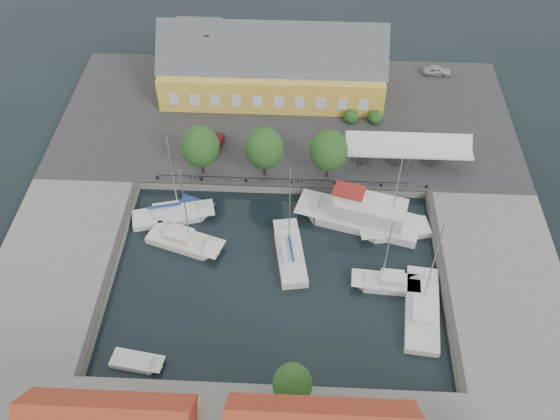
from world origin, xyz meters
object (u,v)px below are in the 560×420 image
Objects in this scene: warehouse at (268,68)px; east_boat_b at (388,284)px; east_boat_a at (396,230)px; car_red at (215,144)px; tent_canopy at (408,146)px; launch_sw at (137,363)px; west_boat_b at (184,242)px; east_boat_c at (422,313)px; west_boat_a at (171,216)px; launch_nw at (196,206)px; center_sailboat at (290,255)px; car_silver at (437,71)px; trawler at (363,216)px.

east_boat_b is at bearing -66.13° from warehouse.
car_red is at bearing 150.60° from east_boat_a.
car_red is at bearing 175.39° from tent_canopy.
car_red is 0.77× the size of launch_sw.
west_boat_b is at bearing -86.97° from car_red.
east_boat_b is (13.57, -30.67, -4.17)m from warehouse.
tent_canopy reaches higher than car_red.
car_red is at bearing 135.23° from east_boat_c.
west_boat_a is at bearing 160.52° from east_boat_b.
launch_nw is (-1.17, -8.74, -1.53)m from car_red.
center_sailboat is (9.40, -15.53, -1.26)m from car_red.
tent_canopy is 27.04m from west_boat_b.
car_silver is at bearing 40.64° from car_red.
west_boat_a is at bearing -179.07° from trawler.
launch_nw is at bearing -163.38° from tent_canopy.
tent_canopy is at bearing 5.27° from car_red.
east_boat_a reaches higher than launch_nw.
tent_canopy is at bearing 58.48° from trawler.
launch_nw is at bearing -107.82° from warehouse.
car_silver is 29.26m from east_boat_a.
west_boat_a is (-22.70, 8.03, 0.01)m from east_boat_b.
west_boat_b is at bearing -61.76° from west_boat_a.
launch_sw is at bearing -166.02° from east_boat_c.
east_boat_a is at bearing -99.92° from tent_canopy.
east_boat_b is at bearing -19.48° from west_boat_a.
tent_canopy is 1.26× the size of west_boat_b.
west_boat_a reaches higher than launch_nw.
launch_sw is at bearing -90.28° from west_boat_a.
warehouse reaches higher than trawler.
west_boat_b is 14.23m from launch_sw.
east_boat_c reaches higher than east_boat_a.
trawler is (11.42, -22.30, -3.41)m from warehouse.
east_boat_a is 0.98× the size of west_boat_b.
launch_nw is at bearing 82.61° from launch_sw.
west_boat_b reaches higher than car_red.
trawler is 2.79× the size of launch_sw.
east_boat_c is at bearing -23.72° from west_boat_a.
east_boat_c is at bearing -90.35° from tent_canopy.
west_boat_a is (-31.68, -27.27, -1.36)m from car_silver.
west_boat_a is at bearing 177.76° from east_boat_a.
east_boat_b is 24.74m from launch_sw.
car_silver is 38.78m from launch_nw.
warehouse reaches higher than car_red.
center_sailboat is 2.81× the size of launch_nw.
west_boat_b is at bearing -173.25° from east_boat_a.
east_boat_b reaches higher than launch_nw.
trawler is 3.24× the size of launch_nw.
car_red is 14.29m from west_boat_b.
east_boat_b reaches higher than launch_sw.
tent_canopy reaches higher than launch_sw.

